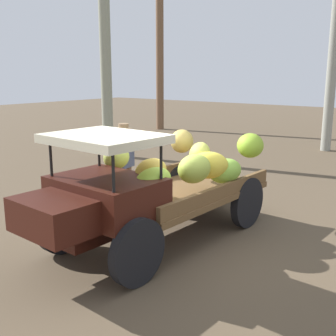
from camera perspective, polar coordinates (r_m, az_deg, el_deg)
name	(u,v)px	position (r m, az deg, el deg)	size (l,w,h in m)	color
ground_plane	(168,246)	(6.86, -0.04, -10.51)	(60.00, 60.00, 0.00)	brown
truck	(150,188)	(6.53, -2.44, -2.75)	(4.53, 1.99, 1.90)	#37140D
farmer	(125,160)	(8.55, -5.93, 1.07)	(0.52, 0.49, 1.73)	#8F6548
wooden_crate	(215,195)	(8.99, 6.39, -3.64)	(0.44, 0.38, 0.36)	olive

